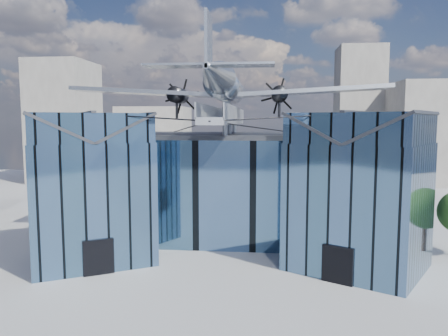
# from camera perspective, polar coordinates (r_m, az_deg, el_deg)

# --- Properties ---
(ground_plane) EXTENTS (120.00, 120.00, 0.00)m
(ground_plane) POSITION_cam_1_polar(r_m,az_deg,el_deg) (36.07, -0.33, -11.79)
(ground_plane) COLOR gray
(museum) EXTENTS (32.88, 24.50, 17.60)m
(museum) POSITION_cam_1_polar(r_m,az_deg,el_deg) (40.49, 0.55, -1.76)
(museum) COLOR #466A8F
(museum) RESTS_ON ground
(bg_towers) EXTENTS (77.00, 24.50, 26.00)m
(bg_towers) POSITION_cam_1_polar(r_m,az_deg,el_deg) (84.64, 4.32, 5.37)
(bg_towers) COLOR gray
(bg_towers) RESTS_ON ground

